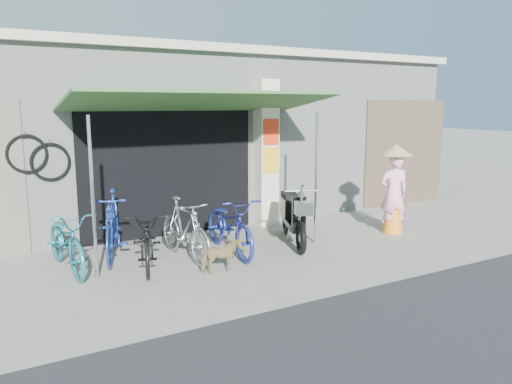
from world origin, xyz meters
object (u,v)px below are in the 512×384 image
moped (293,216)px  bike_silver (184,229)px  bike_teal (67,240)px  bike_blue (113,225)px  street_dog (221,256)px  nun (394,189)px  bike_navy (230,225)px  bike_black (148,238)px

moped → bike_silver: bearing=-158.3°
bike_teal → moped: bearing=-11.2°
bike_blue → street_dog: size_ratio=3.08×
bike_blue → nun: size_ratio=1.06×
bike_blue → bike_navy: (1.79, -0.68, -0.07)m
bike_silver → bike_navy: size_ratio=0.90×
bike_blue → bike_black: size_ratio=1.07×
bike_teal → moped: 3.87m
bike_teal → bike_navy: (2.56, -0.39, 0.02)m
bike_navy → moped: (1.29, 0.01, 0.01)m
bike_navy → nun: bearing=-2.5°
bike_blue → bike_navy: size_ratio=0.99×
bike_navy → street_dog: size_ratio=3.11×
bike_blue → bike_silver: 1.18m
bike_blue → nun: nun is taller
bike_blue → moped: bike_blue is taller
bike_teal → street_dog: bearing=-37.7°
moped → bike_black: bearing=-156.3°
bike_blue → bike_black: bearing=-43.9°
bike_teal → bike_black: size_ratio=1.04×
street_dog → moped: 2.07m
bike_teal → bike_blue: 0.82m
nun → bike_teal: bearing=12.0°
street_dog → bike_black: bearing=49.3°
bike_silver → moped: bearing=-6.1°
bike_blue → bike_navy: 1.92m
bike_teal → nun: 6.02m
bike_blue → street_dog: (1.22, -1.54, -0.31)m
bike_navy → bike_blue: bearing=162.8°
bike_black → nun: bearing=13.1°
bike_navy → nun: 3.44m
moped → nun: bearing=12.9°
moped → bike_teal: bearing=-162.8°
bike_teal → bike_blue: bearing=15.4°
bike_teal → nun: (5.96, -0.76, 0.39)m
bike_blue → bike_silver: size_ratio=1.10×
bike_silver → bike_blue: bearing=143.0°
bike_teal → bike_black: bike_teal is taller
bike_black → bike_silver: bike_silver is taller
bike_navy → moped: 1.29m
bike_blue → street_dog: 1.99m
bike_teal → nun: bearing=-12.8°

